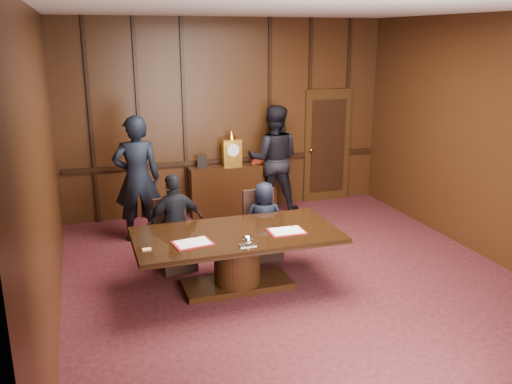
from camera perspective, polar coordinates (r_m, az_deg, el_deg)
room at (r=6.87m, az=5.02°, el=3.83°), size 7.00×7.04×3.50m
sideboard at (r=10.02m, az=-2.52°, el=0.52°), size 1.60×0.45×1.54m
conference_table at (r=7.03m, az=-2.03°, el=-6.22°), size 2.62×1.32×0.76m
folder_left at (r=6.62m, az=-6.69°, el=-5.36°), size 0.50×0.40×0.02m
folder_right at (r=6.97m, az=3.22°, el=-4.13°), size 0.47×0.34×0.02m
inkstand at (r=6.51m, az=-0.94°, el=-5.17°), size 0.20×0.14×0.12m
notepad at (r=6.52m, az=-11.43°, el=-5.94°), size 0.10×0.07×0.01m
chair_left at (r=7.77m, az=-8.51°, el=-5.87°), size 0.55×0.55×0.99m
chair_right at (r=8.07m, az=0.68°, el=-4.84°), size 0.49×0.49×0.99m
signatory_left at (r=7.56m, az=-8.50°, el=-3.25°), size 0.86×0.47×1.39m
signatory_right at (r=7.90m, az=0.87°, el=-3.08°), size 0.65×0.52×1.16m
witness_left at (r=8.74m, az=-12.41°, el=1.37°), size 0.76×0.52×2.02m
witness_right at (r=9.97m, az=1.87°, el=3.46°), size 1.17×1.05×1.99m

